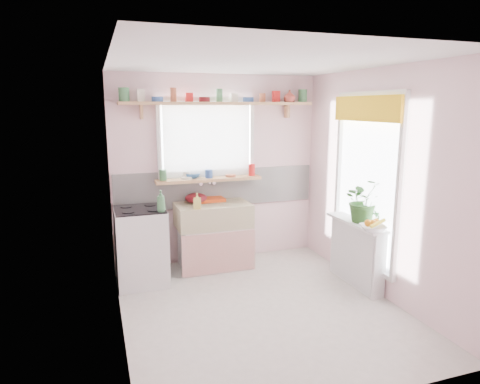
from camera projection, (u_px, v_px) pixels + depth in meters
name	position (u px, v px, depth m)	size (l,w,h in m)	color
room	(285.00, 165.00, 5.26)	(3.20, 3.20, 3.20)	silver
sink_unit	(213.00, 235.00, 5.59)	(0.95, 0.65, 1.11)	white
cooker	(141.00, 246.00, 5.06)	(0.58, 0.58, 0.93)	white
radiator_ledge	(356.00, 252.00, 5.04)	(0.22, 0.95, 0.78)	white
windowsill	(209.00, 179.00, 5.62)	(1.40, 0.22, 0.04)	tan
pine_shelf	(219.00, 103.00, 5.47)	(2.52, 0.24, 0.04)	tan
shelf_crockery	(218.00, 98.00, 5.45)	(2.47, 0.11, 0.12)	#3F7F4C
sill_crockery	(209.00, 174.00, 5.61)	(1.35, 0.11, 0.12)	#3F7F4C
dish_tray	(207.00, 199.00, 5.69)	(0.43, 0.32, 0.04)	#E24614
colander	(196.00, 198.00, 5.55)	(0.29, 0.29, 0.13)	#570F16
jade_plant	(364.00, 200.00, 4.88)	(0.47, 0.40, 0.52)	#2E5B24
fruit_bowl	(373.00, 228.00, 4.56)	(0.27, 0.27, 0.07)	white
herb_pot	(376.00, 219.00, 4.69)	(0.10, 0.07, 0.19)	#245B28
soap_bottle_sink	(197.00, 201.00, 5.23)	(0.09, 0.09, 0.20)	#E3D365
sill_cup	(187.00, 175.00, 5.58)	(0.11, 0.11, 0.08)	beige
sill_bowl	(192.00, 176.00, 5.60)	(0.21, 0.21, 0.07)	#3265A3
shelf_vase	(290.00, 96.00, 5.69)	(0.15, 0.15, 0.16)	#AC4035
cooker_bottle	(161.00, 201.00, 4.81)	(0.10, 0.10, 0.25)	#40814E
fruit	(373.00, 223.00, 4.55)	(0.20, 0.14, 0.10)	orange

